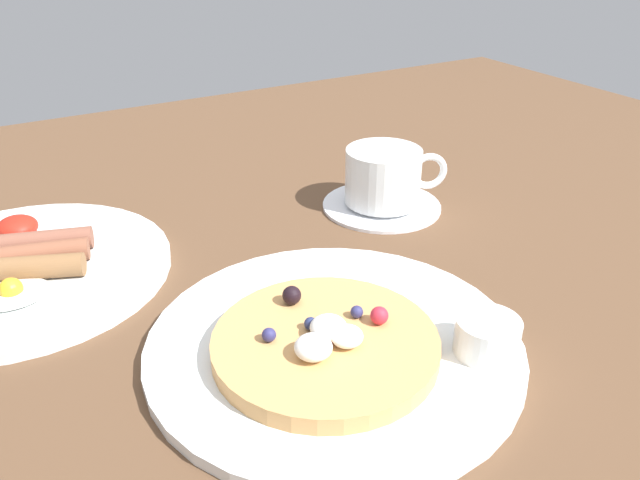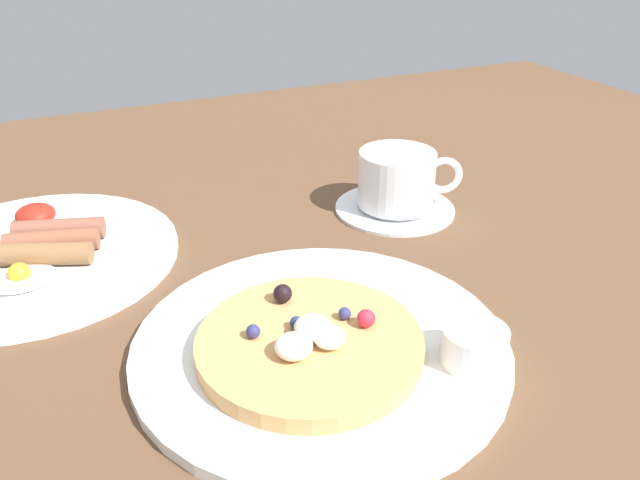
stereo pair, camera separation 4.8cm
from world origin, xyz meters
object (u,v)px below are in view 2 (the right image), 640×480
syrup_ramekin (474,345)px  coffee_saucer (395,207)px  breakfast_plate (34,256)px  coffee_cup (398,178)px  pancake_plate (321,345)px

syrup_ramekin → coffee_saucer: size_ratio=0.36×
syrup_ramekin → coffee_saucer: syrup_ramekin is taller
syrup_ramekin → breakfast_plate: size_ratio=0.18×
coffee_saucer → coffee_cup: 3.61cm
pancake_plate → coffee_cup: bearing=46.9°
coffee_saucer → syrup_ramekin: bearing=-108.8°
pancake_plate → breakfast_plate: same height
pancake_plate → syrup_ramekin: (9.16, -7.04, 1.99)cm
coffee_saucer → coffee_cup: size_ratio=1.20×
pancake_plate → syrup_ramekin: syrup_ramekin is taller
syrup_ramekin → pancake_plate: bearing=142.5°
syrup_ramekin → coffee_cup: coffee_cup is taller
syrup_ramekin → coffee_cup: size_ratio=0.43×
coffee_cup → pancake_plate: bearing=-133.1°
pancake_plate → breakfast_plate: bearing=129.0°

